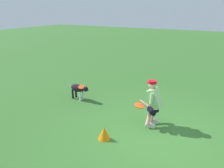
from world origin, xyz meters
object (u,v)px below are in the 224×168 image
(dog, at_px, (79,89))
(frisbee_flying, at_px, (81,87))
(person, at_px, (153,102))
(frisbee_held, at_px, (139,106))
(training_cone, at_px, (104,133))

(dog, bearing_deg, frisbee_flying, -6.16)
(person, distance_m, frisbee_held, 0.40)
(frisbee_flying, height_order, training_cone, frisbee_flying)
(training_cone, bearing_deg, dog, -39.76)
(person, relative_size, dog, 1.28)
(person, distance_m, training_cone, 1.60)
(person, distance_m, dog, 2.98)
(frisbee_flying, relative_size, training_cone, 0.70)
(dog, relative_size, training_cone, 3.00)
(dog, height_order, frisbee_flying, dog)
(frisbee_held, relative_size, training_cone, 0.80)
(person, xyz_separation_m, frisbee_held, (0.31, 0.23, -0.09))
(training_cone, bearing_deg, frisbee_held, -115.14)
(frisbee_flying, distance_m, frisbee_held, 2.55)
(person, xyz_separation_m, training_cone, (0.81, 1.27, -0.53))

